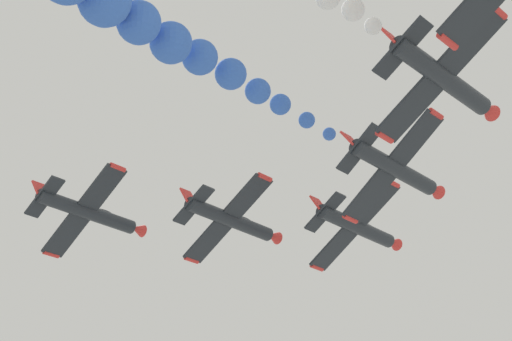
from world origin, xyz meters
TOP-DOWN VIEW (x-y plane):
  - airplane_lead at (-0.73, 12.86)m, footprint 8.16×10.35m
  - airplane_left_inner at (-7.79, 5.83)m, footprint 8.30×10.35m
  - airplane_right_inner at (7.45, 5.98)m, footprint 7.84×10.35m
  - airplane_left_outer at (-15.59, -2.13)m, footprint 8.08×10.35m
  - airplane_right_outer at (16.10, -2.17)m, footprint 8.24×10.35m

SIDE VIEW (x-z plane):
  - airplane_lead at x=-0.73m, z-range 98.76..104.36m
  - airplane_right_inner at x=7.45m, z-range 98.77..104.83m
  - airplane_left_inner at x=-7.79m, z-range 99.25..104.63m
  - airplane_right_outer at x=16.10m, z-range 99.23..104.69m
  - airplane_left_outer at x=-15.59m, z-range 99.45..105.16m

